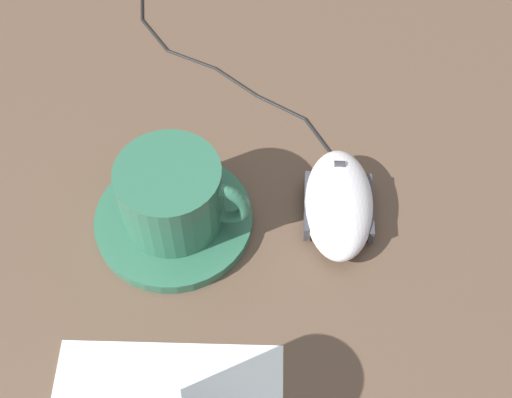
{
  "coord_description": "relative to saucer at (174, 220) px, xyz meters",
  "views": [
    {
      "loc": [
        -0.01,
        -0.22,
        0.5
      ],
      "look_at": [
        0.03,
        0.1,
        0.03
      ],
      "focal_mm": 50.0,
      "sensor_mm": 36.0,
      "label": 1
    }
  ],
  "objects": [
    {
      "name": "computer_mouse",
      "position": [
        0.13,
        -0.01,
        0.01
      ],
      "size": [
        0.07,
        0.11,
        0.03
      ],
      "color": "silver",
      "rests_on": "ground"
    },
    {
      "name": "coffee_cup",
      "position": [
        0.0,
        0.0,
        0.04
      ],
      "size": [
        0.11,
        0.08,
        0.06
      ],
      "color": "#2D664C",
      "rests_on": "saucer"
    },
    {
      "name": "ground_plane",
      "position": [
        0.04,
        -0.1,
        -0.01
      ],
      "size": [
        3.0,
        3.0,
        0.0
      ],
      "primitive_type": "plane",
      "color": "brown"
    },
    {
      "name": "saucer",
      "position": [
        0.0,
        0.0,
        0.0
      ],
      "size": [
        0.13,
        0.13,
        0.01
      ],
      "primitive_type": "cylinder",
      "color": "#2D664C",
      "rests_on": "ground"
    },
    {
      "name": "mouse_cable",
      "position": [
        0.05,
        0.17,
        -0.0
      ],
      "size": [
        0.17,
        0.26,
        0.0
      ],
      "color": "black",
      "rests_on": "ground"
    }
  ]
}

